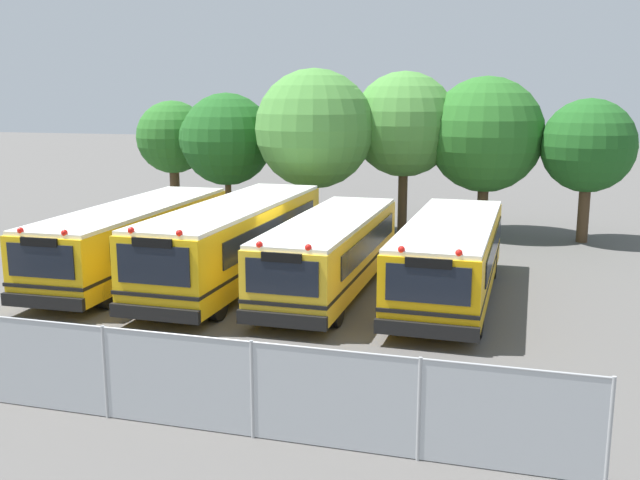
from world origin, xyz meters
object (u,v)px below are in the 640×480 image
at_px(school_bus_0, 135,237).
at_px(tree_0, 171,137).
at_px(school_bus_2, 331,251).
at_px(tree_5, 588,146).
at_px(tree_4, 486,135).
at_px(school_bus_3, 450,256).
at_px(tree_2, 318,127).
at_px(tree_1, 223,139).
at_px(traffic_cone, 32,374).
at_px(school_bus_1, 236,239).
at_px(tree_3, 405,125).

height_order(school_bus_0, tree_0, tree_0).
xyz_separation_m(school_bus_2, tree_5, (8.20, 10.48, 2.75)).
bearing_deg(tree_4, school_bus_3, -91.70).
bearing_deg(tree_5, tree_0, 179.87).
distance_m(tree_0, tree_4, 14.98).
bearing_deg(tree_2, school_bus_3, -52.53).
height_order(tree_1, tree_2, tree_2).
bearing_deg(tree_4, tree_5, -8.22).
relative_size(school_bus_2, tree_5, 1.62).
height_order(tree_0, tree_2, tree_2).
distance_m(school_bus_0, school_bus_2, 7.04).
height_order(tree_5, traffic_cone, tree_5).
height_order(school_bus_3, traffic_cone, school_bus_3).
xyz_separation_m(tree_0, tree_4, (14.97, 0.56, 0.26)).
bearing_deg(tree_0, school_bus_0, -69.37).
distance_m(tree_0, traffic_cone, 21.24).
distance_m(school_bus_1, tree_1, 10.75).
xyz_separation_m(school_bus_1, tree_0, (-7.57, 10.20, 2.69)).
bearing_deg(traffic_cone, tree_2, 86.47).
bearing_deg(school_bus_3, school_bus_2, 3.42).
xyz_separation_m(school_bus_3, tree_3, (-3.23, 10.65, 3.48)).
height_order(school_bus_1, school_bus_3, school_bus_1).
height_order(school_bus_2, tree_3, tree_3).
xyz_separation_m(school_bus_3, traffic_cone, (-7.80, -9.40, -1.02)).
height_order(tree_1, tree_3, tree_3).
distance_m(tree_2, tree_5, 11.31).
xyz_separation_m(tree_0, tree_1, (3.10, -0.80, -0.02)).
xyz_separation_m(tree_1, tree_3, (8.31, 1.11, 0.70)).
distance_m(school_bus_0, school_bus_3, 10.75).
bearing_deg(tree_3, school_bus_0, -125.21).
relative_size(school_bus_1, tree_4, 1.60).
bearing_deg(tree_1, tree_2, -9.46).
bearing_deg(tree_3, traffic_cone, -102.84).
relative_size(school_bus_2, traffic_cone, 15.20).
xyz_separation_m(school_bus_0, tree_1, (-0.79, 9.54, 2.77)).
xyz_separation_m(school_bus_1, tree_4, (7.39, 10.76, 2.95)).
bearing_deg(tree_2, tree_4, 17.21).
relative_size(school_bus_3, tree_0, 1.65).
bearing_deg(school_bus_1, tree_4, -124.26).
xyz_separation_m(tree_5, traffic_cone, (-12.30, -19.70, -3.75)).
xyz_separation_m(school_bus_1, tree_2, (0.38, 8.59, 3.33)).
bearing_deg(tree_5, traffic_cone, -121.98).
distance_m(school_bus_2, school_bus_3, 3.71).
distance_m(school_bus_0, tree_0, 11.40).
distance_m(school_bus_2, tree_3, 11.39).
height_order(school_bus_1, tree_0, tree_0).
bearing_deg(school_bus_2, tree_2, -71.58).
bearing_deg(tree_5, tree_3, 177.40).
bearing_deg(tree_2, tree_1, 170.54).
bearing_deg(school_bus_0, tree_2, -116.58).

